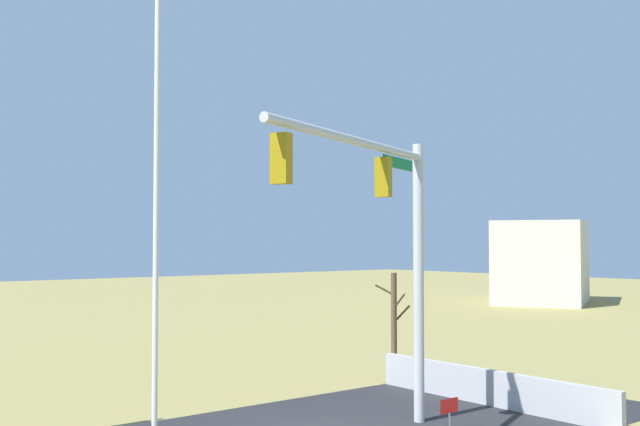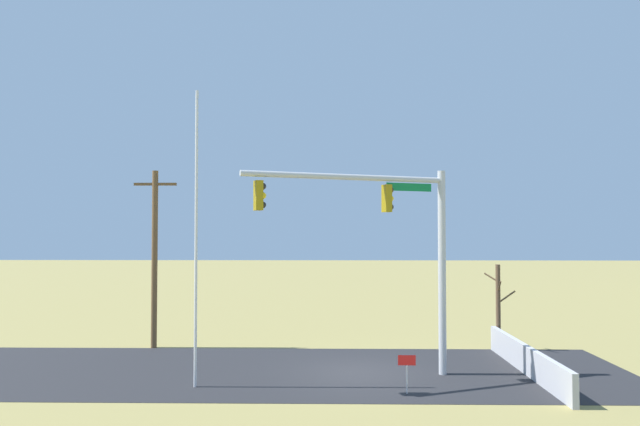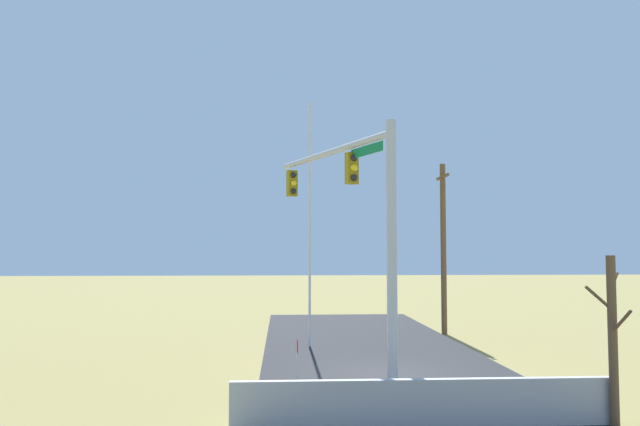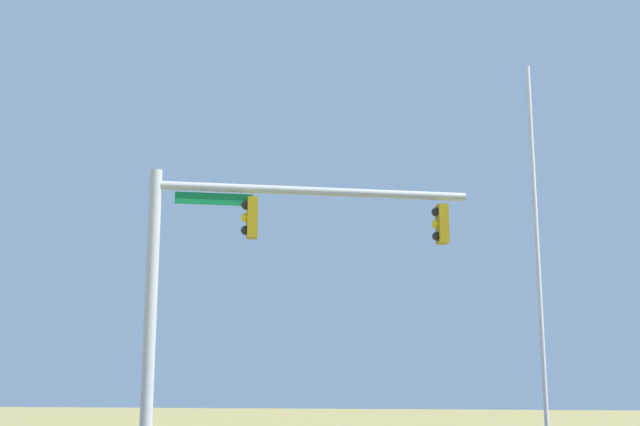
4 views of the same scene
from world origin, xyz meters
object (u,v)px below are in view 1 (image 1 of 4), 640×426
object	(u,v)px
flagpole	(156,230)
bare_tree	(394,326)
distant_building	(542,262)
open_sign	(449,413)
signal_mast	(389,226)

from	to	relation	value
flagpole	bare_tree	distance (m)	13.62
flagpole	distant_building	world-z (taller)	flagpole
open_sign	signal_mast	bearing A→B (deg)	95.68
signal_mast	flagpole	world-z (taller)	flagpole
bare_tree	open_sign	xyz separation A→B (m)	(-4.88, -6.76, -1.01)
open_sign	distant_building	size ratio (longest dim) A/B	0.13
signal_mast	flagpole	size ratio (longest dim) A/B	0.74
distant_building	signal_mast	bearing A→B (deg)	-177.89
flagpole	open_sign	xyz separation A→B (m)	(6.91, -0.66, -4.04)
signal_mast	open_sign	xyz separation A→B (m)	(0.17, -1.76, -4.24)
bare_tree	open_sign	distance (m)	8.40
signal_mast	open_sign	distance (m)	4.59
flagpole	open_sign	world-z (taller)	flagpole
bare_tree	open_sign	world-z (taller)	bare_tree
bare_tree	open_sign	bearing A→B (deg)	-125.82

